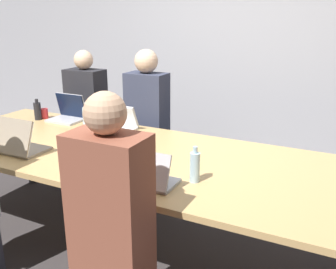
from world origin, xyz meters
TOP-DOWN VIEW (x-y plane):
  - ground_plane at (0.00, 0.00)m, footprint 24.00×24.00m
  - curtain_wall at (0.00, 2.04)m, footprint 12.00×0.06m
  - conference_table at (0.00, 0.00)m, footprint 3.62×1.29m
  - laptop_near_midright at (0.35, -0.44)m, footprint 0.35×0.23m
  - person_near_midright at (0.38, -0.86)m, footprint 0.40×0.24m
  - bottle_near_midright at (0.59, -0.26)m, footprint 0.06×0.06m
  - laptop_near_left at (-0.77, -0.38)m, footprint 0.33×0.27m
  - laptop_far_midleft at (-0.44, 0.46)m, footprint 0.31×0.23m
  - person_far_midleft at (-0.41, 0.91)m, footprint 0.40×0.24m
  - cup_far_midleft at (-0.67, 0.39)m, footprint 0.08×0.08m
  - bottle_far_midleft at (-0.68, 0.30)m, footprint 0.07×0.07m
  - laptop_far_left at (-1.07, 0.50)m, footprint 0.33×0.25m
  - person_far_left at (-1.11, 0.84)m, footprint 0.40×0.24m
  - cup_far_left at (-1.33, 0.44)m, footprint 0.07×0.07m
  - bottle_far_left at (-1.35, 0.38)m, footprint 0.07×0.07m
  - stapler at (0.13, -0.13)m, footprint 0.12×0.15m
  - notebook at (-0.24, -0.02)m, footprint 0.27×0.21m

SIDE VIEW (x-z plane):
  - ground_plane at x=0.00m, z-range 0.00..0.00m
  - person_far_left at x=-1.11m, z-range -0.02..1.39m
  - person_near_midright at x=0.38m, z-range -0.02..1.41m
  - person_far_midleft at x=-0.41m, z-range -0.01..1.43m
  - conference_table at x=0.00m, z-range 0.33..1.10m
  - notebook at x=-0.24m, z-range 0.77..0.79m
  - stapler at x=0.13m, z-range 0.77..0.82m
  - cup_far_midleft at x=-0.67m, z-range 0.77..0.87m
  - cup_far_left at x=-1.33m, z-range 0.77..0.87m
  - laptop_far_midleft at x=-0.44m, z-range 0.72..0.95m
  - laptop_near_midright at x=0.35m, z-range 0.72..0.95m
  - laptop_far_left at x=-1.07m, z-range 0.72..0.97m
  - laptop_near_left at x=-0.77m, z-range 0.71..0.98m
  - bottle_far_left at x=-1.35m, z-range 0.76..0.96m
  - bottle_near_midright at x=0.59m, z-range 0.75..0.98m
  - bottle_far_midleft at x=-0.68m, z-range 0.75..1.01m
  - curtain_wall at x=0.00m, z-range 0.00..2.80m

